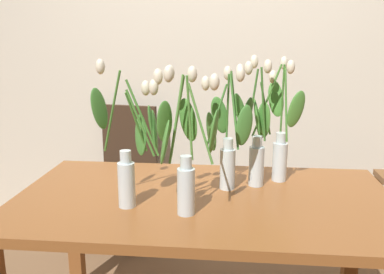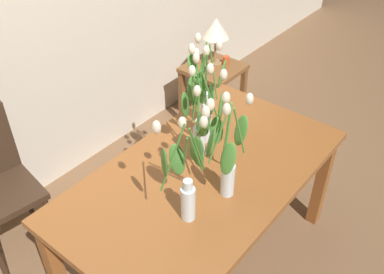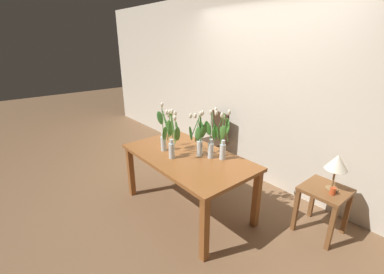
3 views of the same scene
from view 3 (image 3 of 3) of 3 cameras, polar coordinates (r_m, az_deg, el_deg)
The scene contains 12 objects.
ground_plane at distance 3.43m, azimuth -0.93°, elevation -15.36°, with size 18.00×18.00×0.00m, color brown.
room_wall_rear at distance 3.84m, azimuth 15.37°, elevation 9.94°, with size 9.00×0.10×2.70m, color beige.
dining_table at distance 3.09m, azimuth -1.00°, elevation -5.58°, with size 1.60×0.90×0.74m.
tulip_vase_0 at distance 2.93m, azimuth 4.62°, elevation -0.81°, with size 0.21×0.18×0.56m.
tulip_vase_1 at distance 3.11m, azimuth -5.83°, elevation 0.90°, with size 0.29×0.17×0.58m.
tulip_vase_2 at distance 2.91m, azimuth -4.45°, elevation -0.36°, with size 0.25×0.18×0.56m.
tulip_vase_3 at distance 2.90m, azimuth 6.69°, elevation -0.82°, with size 0.26×0.20×0.58m.
tulip_vase_4 at distance 2.95m, azimuth 1.54°, elevation -0.21°, with size 0.23×0.21×0.55m.
dining_chair at distance 4.23m, azimuth 5.02°, elevation -0.09°, with size 0.45×0.45×0.93m.
side_table at distance 3.16m, azimuth 27.09°, elevation -11.89°, with size 0.44×0.44×0.55m.
table_lamp at distance 2.98m, azimuth 29.33°, elevation -5.06°, with size 0.22×0.22×0.40m.
pillar_candle at distance 3.01m, azimuth 28.65°, elevation -10.41°, with size 0.06×0.06×0.07m, color #CC4C23.
Camera 3 is at (2.17, -1.72, 2.01)m, focal length 24.18 mm.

